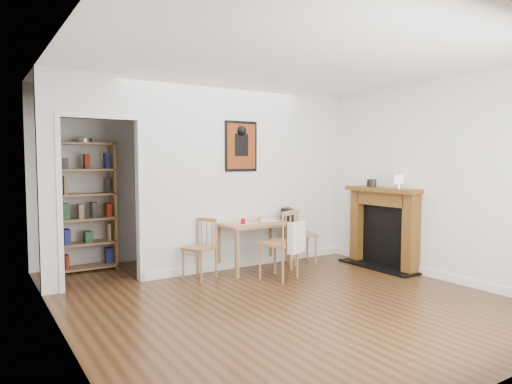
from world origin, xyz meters
TOP-DOWN VIEW (x-y plane):
  - ground at (0.00, 0.00)m, footprint 5.20×5.20m
  - room_shell at (0.10, 1.34)m, footprint 5.20×5.20m
  - dining_table at (0.48, 1.10)m, footprint 0.98×0.63m
  - chair_left at (-0.38, 1.09)m, footprint 0.52×0.52m
  - chair_right at (1.28, 1.08)m, footprint 0.58×0.53m
  - chair_front at (0.50, 0.52)m, footprint 0.59×0.62m
  - bookshelf at (-1.51, 2.38)m, footprint 0.77×0.31m
  - fireplace at (2.16, 0.25)m, footprint 0.45×1.25m
  - red_glass at (0.26, 1.06)m, footprint 0.06×0.06m
  - orange_fruit at (0.61, 1.18)m, footprint 0.07×0.07m
  - placemat at (0.32, 1.13)m, footprint 0.44×0.37m
  - notebook at (0.71, 1.14)m, footprint 0.28×0.21m
  - mantel_lamp at (2.11, -0.05)m, footprint 0.12×0.12m
  - ceramic_jar_a at (2.09, 0.40)m, footprint 0.10×0.10m
  - ceramic_jar_b at (2.18, 0.55)m, footprint 0.09×0.09m

SIDE VIEW (x-z plane):
  - ground at x=0.00m, z-range 0.00..0.00m
  - chair_left at x=-0.38m, z-range 0.00..0.79m
  - chair_right at x=1.28m, z-range 0.02..0.87m
  - chair_front at x=0.50m, z-range 0.01..0.92m
  - dining_table at x=0.48m, z-range 0.25..0.93m
  - fireplace at x=2.16m, z-range 0.04..1.20m
  - placemat at x=0.32m, z-range 0.67..0.68m
  - notebook at x=0.71m, z-range 0.67..0.69m
  - orange_fruit at x=0.61m, z-range 0.67..0.75m
  - red_glass at x=0.26m, z-range 0.67..0.75m
  - bookshelf at x=-1.51m, z-range -0.01..1.81m
  - ceramic_jar_b at x=2.18m, z-range 1.16..1.27m
  - ceramic_jar_a at x=2.09m, z-range 1.16..1.28m
  - mantel_lamp at x=2.11m, z-range 1.18..1.38m
  - room_shell at x=0.10m, z-range -1.30..3.90m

